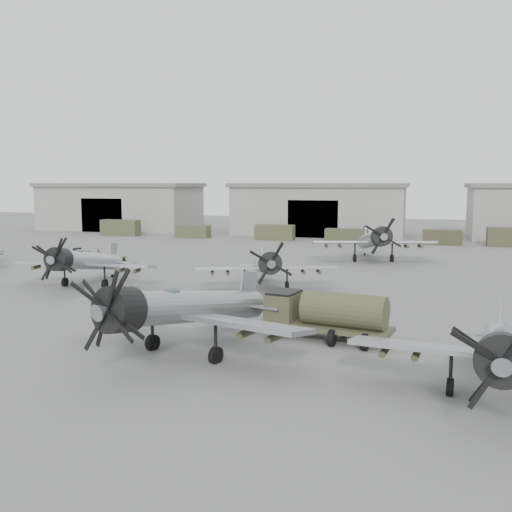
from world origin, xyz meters
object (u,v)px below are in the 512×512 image
(aircraft_near_2, at_px, (500,349))
(ground_crew, at_px, (99,256))
(aircraft_mid_2, at_px, (266,265))
(tug_trailer, at_px, (92,256))
(aircraft_near_1, at_px, (180,308))
(aircraft_mid_1, at_px, (83,261))
(aircraft_far_1, at_px, (374,240))
(fuel_tanker, at_px, (327,312))

(aircraft_near_2, xyz_separation_m, ground_crew, (-37.05, 31.13, -1.42))
(aircraft_mid_2, height_order, tug_trailer, aircraft_mid_2)
(aircraft_near_1, relative_size, tug_trailer, 2.05)
(aircraft_near_2, bearing_deg, aircraft_mid_1, 156.30)
(aircraft_near_2, xyz_separation_m, aircraft_mid_2, (-15.16, 20.67, -0.09))
(tug_trailer, xyz_separation_m, ground_crew, (2.04, -1.85, 0.26))
(aircraft_near_2, distance_m, ground_crew, 48.41)
(tug_trailer, bearing_deg, aircraft_mid_1, -54.08)
(aircraft_far_1, bearing_deg, aircraft_mid_1, -149.31)
(fuel_tanker, distance_m, ground_crew, 37.53)
(aircraft_near_1, height_order, aircraft_near_2, aircraft_near_1)
(aircraft_near_2, bearing_deg, tug_trailer, 146.42)
(aircraft_near_1, bearing_deg, aircraft_near_2, 8.48)
(aircraft_far_1, distance_m, tug_trailer, 31.91)
(tug_trailer, distance_m, ground_crew, 2.77)
(aircraft_mid_1, xyz_separation_m, ground_crew, (-6.86, 13.51, -1.46))
(aircraft_near_2, xyz_separation_m, tug_trailer, (-39.09, 32.98, -1.68))
(aircraft_near_1, distance_m, fuel_tanker, 8.42)
(aircraft_mid_2, distance_m, fuel_tanker, 15.13)
(aircraft_near_2, bearing_deg, ground_crew, 146.53)
(fuel_tanker, bearing_deg, aircraft_near_2, -32.28)
(aircraft_mid_1, distance_m, aircraft_mid_2, 15.33)
(ground_crew, bearing_deg, tug_trailer, 67.23)
(ground_crew, bearing_deg, aircraft_mid_1, -133.60)
(aircraft_near_1, relative_size, aircraft_mid_2, 1.20)
(aircraft_mid_1, height_order, tug_trailer, aircraft_mid_1)
(aircraft_mid_1, xyz_separation_m, aircraft_mid_2, (15.03, 3.05, -0.13))
(aircraft_mid_2, xyz_separation_m, fuel_tanker, (7.11, -13.34, -0.54))
(aircraft_mid_1, bearing_deg, aircraft_near_2, -33.96)
(fuel_tanker, bearing_deg, aircraft_far_1, 100.09)
(aircraft_near_2, height_order, fuel_tanker, aircraft_near_2)
(aircraft_mid_1, relative_size, aircraft_far_1, 0.89)
(aircraft_near_2, relative_size, aircraft_mid_1, 0.99)
(aircraft_near_2, xyz_separation_m, aircraft_far_1, (-8.10, 40.32, 0.31))
(aircraft_mid_2, bearing_deg, aircraft_far_1, 50.14)
(aircraft_near_1, bearing_deg, aircraft_far_1, 96.95)
(aircraft_near_1, xyz_separation_m, fuel_tanker, (6.50, 5.27, -0.94))
(aircraft_mid_2, bearing_deg, aircraft_mid_1, 171.37)
(aircraft_near_1, relative_size, aircraft_near_2, 1.14)
(fuel_tanker, distance_m, tug_trailer, 40.29)
(fuel_tanker, bearing_deg, tug_trailer, 150.42)
(aircraft_near_2, distance_m, aircraft_mid_2, 25.63)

